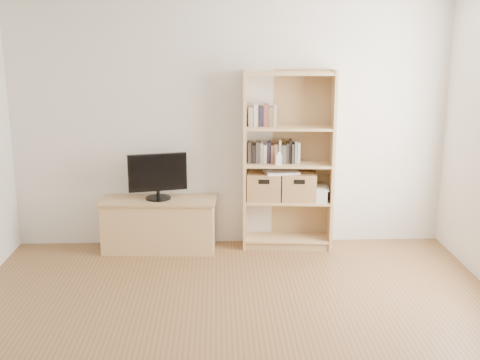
{
  "coord_description": "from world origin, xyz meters",
  "views": [
    {
      "loc": [
        -0.13,
        -3.66,
        2.22
      ],
      "look_at": [
        0.08,
        1.9,
        0.83
      ],
      "focal_mm": 45.0,
      "sensor_mm": 36.0,
      "label": 1
    }
  ],
  "objects_px": {
    "television": "(158,177)",
    "baby_monitor": "(279,160)",
    "laptop": "(282,172)",
    "bookshelf": "(288,161)",
    "basket_right": "(299,186)",
    "basket_left": "(264,186)",
    "tv_stand": "(159,225)"
  },
  "relations": [
    {
      "from": "bookshelf",
      "to": "television",
      "type": "distance_m",
      "value": 1.34
    },
    {
      "from": "television",
      "to": "bookshelf",
      "type": "bearing_deg",
      "value": -10.72
    },
    {
      "from": "television",
      "to": "laptop",
      "type": "xyz_separation_m",
      "value": [
        1.26,
        0.04,
        0.03
      ]
    },
    {
      "from": "baby_monitor",
      "to": "basket_left",
      "type": "bearing_deg",
      "value": 140.96
    },
    {
      "from": "television",
      "to": "laptop",
      "type": "relative_size",
      "value": 1.77
    },
    {
      "from": "television",
      "to": "basket_right",
      "type": "bearing_deg",
      "value": -11.43
    },
    {
      "from": "tv_stand",
      "to": "basket_left",
      "type": "distance_m",
      "value": 1.16
    },
    {
      "from": "bookshelf",
      "to": "baby_monitor",
      "type": "bearing_deg",
      "value": -135.0
    },
    {
      "from": "laptop",
      "to": "tv_stand",
      "type": "bearing_deg",
      "value": 174.08
    },
    {
      "from": "laptop",
      "to": "bookshelf",
      "type": "bearing_deg",
      "value": 2.62
    },
    {
      "from": "basket_right",
      "to": "baby_monitor",
      "type": "bearing_deg",
      "value": -154.69
    },
    {
      "from": "tv_stand",
      "to": "bookshelf",
      "type": "bearing_deg",
      "value": 5.33
    },
    {
      "from": "basket_left",
      "to": "basket_right",
      "type": "height_order",
      "value": "basket_right"
    },
    {
      "from": "tv_stand",
      "to": "basket_right",
      "type": "distance_m",
      "value": 1.5
    },
    {
      "from": "television",
      "to": "laptop",
      "type": "height_order",
      "value": "television"
    },
    {
      "from": "basket_left",
      "to": "baby_monitor",
      "type": "bearing_deg",
      "value": -33.3
    },
    {
      "from": "bookshelf",
      "to": "basket_left",
      "type": "relative_size",
      "value": 5.35
    },
    {
      "from": "television",
      "to": "tv_stand",
      "type": "bearing_deg",
      "value": 0.0
    },
    {
      "from": "tv_stand",
      "to": "baby_monitor",
      "type": "relative_size",
      "value": 10.16
    },
    {
      "from": "basket_left",
      "to": "laptop",
      "type": "height_order",
      "value": "laptop"
    },
    {
      "from": "tv_stand",
      "to": "bookshelf",
      "type": "xyz_separation_m",
      "value": [
        1.33,
        0.05,
        0.66
      ]
    },
    {
      "from": "tv_stand",
      "to": "television",
      "type": "bearing_deg",
      "value": 0.0
    },
    {
      "from": "basket_right",
      "to": "laptop",
      "type": "relative_size",
      "value": 1.03
    },
    {
      "from": "tv_stand",
      "to": "basket_right",
      "type": "bearing_deg",
      "value": 4.62
    },
    {
      "from": "television",
      "to": "basket_left",
      "type": "xyz_separation_m",
      "value": [
        1.09,
        0.06,
        -0.12
      ]
    },
    {
      "from": "television",
      "to": "basket_left",
      "type": "bearing_deg",
      "value": -9.52
    },
    {
      "from": "bookshelf",
      "to": "laptop",
      "type": "bearing_deg",
      "value": -165.35
    },
    {
      "from": "baby_monitor",
      "to": "laptop",
      "type": "distance_m",
      "value": 0.17
    },
    {
      "from": "laptop",
      "to": "baby_monitor",
      "type": "bearing_deg",
      "value": -123.87
    },
    {
      "from": "tv_stand",
      "to": "baby_monitor",
      "type": "distance_m",
      "value": 1.41
    },
    {
      "from": "tv_stand",
      "to": "basket_left",
      "type": "xyz_separation_m",
      "value": [
        1.09,
        0.06,
        0.39
      ]
    },
    {
      "from": "television",
      "to": "baby_monitor",
      "type": "xyz_separation_m",
      "value": [
        1.22,
        -0.04,
        0.18
      ]
    }
  ]
}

